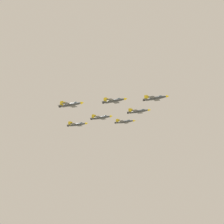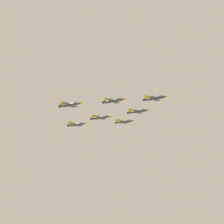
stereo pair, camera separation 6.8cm
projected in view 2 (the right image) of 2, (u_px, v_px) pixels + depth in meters
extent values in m
ellipsoid|color=#2D3338|center=(155.00, 98.00, 182.28)|extent=(7.93, 12.38, 1.70)
cone|color=gold|center=(168.00, 96.00, 178.58)|extent=(2.09, 2.19, 1.45)
ellipsoid|color=#334751|center=(160.00, 96.00, 180.98)|extent=(2.22, 2.60, 0.99)
cube|color=#2D3338|center=(154.00, 99.00, 182.59)|extent=(9.73, 7.24, 0.17)
cube|color=gold|center=(157.00, 100.00, 186.12)|extent=(1.90, 2.70, 0.20)
cube|color=gold|center=(151.00, 97.00, 179.08)|extent=(1.90, 2.70, 0.20)
cube|color=#2D3338|center=(146.00, 100.00, 185.06)|extent=(4.97, 4.02, 0.17)
cube|color=gold|center=(147.00, 98.00, 185.95)|extent=(1.12, 1.76, 2.46)
cube|color=gold|center=(146.00, 97.00, 184.54)|extent=(1.12, 1.76, 2.46)
cylinder|color=black|center=(144.00, 100.00, 185.78)|extent=(1.50, 1.41, 1.19)
ellipsoid|color=#2D3338|center=(138.00, 111.00, 202.96)|extent=(8.39, 12.48, 1.73)
cone|color=gold|center=(150.00, 110.00, 199.36)|extent=(2.15, 2.24, 1.47)
ellipsoid|color=#334751|center=(143.00, 110.00, 201.70)|extent=(2.30, 2.65, 1.01)
cube|color=#2D3338|center=(137.00, 112.00, 203.26)|extent=(9.86, 7.58, 0.17)
cube|color=gold|center=(140.00, 113.00, 206.92)|extent=(2.00, 2.73, 0.21)
cube|color=gold|center=(134.00, 110.00, 199.62)|extent=(2.00, 2.73, 0.21)
cube|color=#2D3338|center=(130.00, 113.00, 205.67)|extent=(5.06, 4.19, 0.17)
cube|color=gold|center=(131.00, 111.00, 206.58)|extent=(1.18, 1.78, 2.51)
cube|color=gold|center=(130.00, 110.00, 205.12)|extent=(1.18, 1.78, 2.51)
cylinder|color=black|center=(128.00, 113.00, 206.37)|extent=(1.54, 1.45, 1.21)
ellipsoid|color=#2D3338|center=(114.00, 101.00, 177.67)|extent=(7.83, 12.23, 1.68)
cone|color=gold|center=(126.00, 99.00, 174.03)|extent=(2.07, 2.16, 1.43)
ellipsoid|color=#334751|center=(119.00, 99.00, 176.39)|extent=(2.19, 2.57, 0.98)
cube|color=#2D3338|center=(113.00, 101.00, 177.98)|extent=(9.60, 7.15, 0.17)
cube|color=gold|center=(117.00, 103.00, 181.47)|extent=(1.88, 2.67, 0.20)
cube|color=gold|center=(109.00, 99.00, 174.51)|extent=(1.88, 2.67, 0.20)
cube|color=#2D3338|center=(106.00, 102.00, 180.42)|extent=(4.91, 3.97, 0.17)
cube|color=gold|center=(107.00, 100.00, 181.29)|extent=(1.10, 1.74, 2.43)
cube|color=gold|center=(105.00, 100.00, 179.90)|extent=(1.10, 1.74, 2.43)
cylinder|color=black|center=(103.00, 103.00, 181.13)|extent=(1.48, 1.39, 1.18)
ellipsoid|color=#2D3338|center=(125.00, 122.00, 223.70)|extent=(8.31, 12.24, 1.71)
cone|color=gold|center=(135.00, 121.00, 220.21)|extent=(2.12, 2.21, 1.45)
ellipsoid|color=#334751|center=(129.00, 120.00, 222.49)|extent=(2.27, 2.61, 1.00)
cube|color=#2D3338|center=(124.00, 122.00, 223.99)|extent=(9.68, 7.49, 0.17)
cube|color=gold|center=(127.00, 123.00, 227.61)|extent=(1.98, 2.68, 0.20)
cube|color=gold|center=(121.00, 121.00, 220.41)|extent=(1.98, 2.68, 0.20)
cube|color=#2D3338|center=(117.00, 123.00, 226.34)|extent=(4.97, 4.13, 0.17)
cube|color=gold|center=(118.00, 121.00, 227.24)|extent=(1.17, 1.74, 2.46)
cube|color=gold|center=(117.00, 121.00, 225.80)|extent=(1.17, 1.74, 2.46)
cylinder|color=black|center=(116.00, 123.00, 227.02)|extent=(1.51, 1.43, 1.19)
ellipsoid|color=#2D3338|center=(71.00, 105.00, 172.91)|extent=(8.42, 12.44, 1.73)
cone|color=gold|center=(83.00, 103.00, 169.35)|extent=(2.15, 2.24, 1.47)
ellipsoid|color=#334751|center=(75.00, 103.00, 171.66)|extent=(2.30, 2.65, 1.01)
cube|color=#2D3338|center=(70.00, 105.00, 173.20)|extent=(9.83, 7.59, 0.17)
cube|color=gold|center=(74.00, 107.00, 176.86)|extent=(2.00, 2.72, 0.21)
cube|color=gold|center=(65.00, 103.00, 169.56)|extent=(2.00, 2.72, 0.21)
cube|color=#2D3338|center=(62.00, 106.00, 175.59)|extent=(5.05, 4.19, 0.17)
cube|color=gold|center=(64.00, 104.00, 176.51)|extent=(1.19, 1.77, 2.50)
cube|color=gold|center=(62.00, 103.00, 175.05)|extent=(1.19, 1.77, 2.50)
cylinder|color=black|center=(60.00, 106.00, 176.28)|extent=(1.53, 1.45, 1.21)
ellipsoid|color=#2D3338|center=(101.00, 118.00, 197.79)|extent=(8.01, 12.21, 1.69)
cone|color=gold|center=(112.00, 116.00, 194.21)|extent=(2.08, 2.18, 1.43)
ellipsoid|color=#334751|center=(105.00, 116.00, 196.54)|extent=(2.22, 2.58, 0.98)
cube|color=#2D3338|center=(100.00, 118.00, 198.09)|extent=(9.62, 7.28, 0.17)
cube|color=gold|center=(104.00, 119.00, 201.62)|extent=(1.92, 2.67, 0.20)
cube|color=gold|center=(96.00, 116.00, 194.58)|extent=(1.92, 2.67, 0.20)
cube|color=#2D3338|center=(93.00, 119.00, 200.49)|extent=(4.93, 4.03, 0.17)
cube|color=gold|center=(95.00, 117.00, 201.37)|extent=(1.13, 1.74, 2.44)
cube|color=gold|center=(93.00, 116.00, 199.97)|extent=(1.13, 1.74, 2.44)
cylinder|color=black|center=(91.00, 119.00, 201.19)|extent=(1.49, 1.40, 1.18)
ellipsoid|color=#2D3338|center=(77.00, 125.00, 205.82)|extent=(8.18, 12.20, 1.69)
cone|color=gold|center=(87.00, 123.00, 202.30)|extent=(2.10, 2.19, 1.44)
ellipsoid|color=#334751|center=(81.00, 123.00, 204.59)|extent=(2.25, 2.59, 0.99)
cube|color=#2D3338|center=(76.00, 125.00, 206.11)|extent=(9.63, 7.39, 0.17)
cube|color=gold|center=(80.00, 126.00, 209.68)|extent=(1.95, 2.67, 0.20)
cube|color=gold|center=(72.00, 123.00, 202.56)|extent=(1.95, 2.67, 0.20)
cube|color=#2D3338|center=(70.00, 125.00, 208.47)|extent=(4.94, 4.09, 0.17)
cube|color=gold|center=(71.00, 124.00, 209.36)|extent=(1.15, 1.73, 2.45)
cube|color=gold|center=(70.00, 123.00, 207.94)|extent=(1.15, 1.73, 2.45)
cylinder|color=black|center=(68.00, 126.00, 209.15)|extent=(1.50, 1.41, 1.19)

